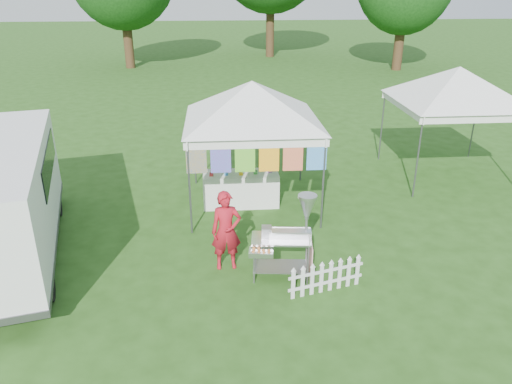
{
  "coord_description": "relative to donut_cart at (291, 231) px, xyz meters",
  "views": [
    {
      "loc": [
        -0.79,
        -7.62,
        5.12
      ],
      "look_at": [
        -0.06,
        1.65,
        1.1
      ],
      "focal_mm": 35.0,
      "sensor_mm": 36.0,
      "label": 1
    }
  ],
  "objects": [
    {
      "name": "canopy_right",
      "position": [
        5.04,
        4.83,
        2.02
      ],
      "size": [
        4.24,
        4.24,
        3.45
      ],
      "color": "#59595E",
      "rests_on": "ground"
    },
    {
      "name": "ground",
      "position": [
        -0.46,
        -0.17,
        -0.97
      ],
      "size": [
        120.0,
        120.0,
        0.0
      ],
      "primitive_type": "plane",
      "color": "#244915",
      "rests_on": "ground"
    },
    {
      "name": "picket_fence",
      "position": [
        0.56,
        -0.5,
        -0.68
      ],
      "size": [
        1.39,
        0.42,
        0.56
      ],
      "rotation": [
        0.0,
        0.0,
        0.28
      ],
      "color": "silver",
      "rests_on": "ground"
    },
    {
      "name": "vendor",
      "position": [
        -1.15,
        0.46,
        -0.19
      ],
      "size": [
        0.59,
        0.42,
        1.55
      ],
      "primitive_type": "imported",
      "rotation": [
        0.0,
        0.0,
        0.08
      ],
      "color": "#AC1522",
      "rests_on": "ground"
    },
    {
      "name": "canopy_main",
      "position": [
        -0.46,
        3.32,
        2.02
      ],
      "size": [
        4.24,
        4.24,
        3.45
      ],
      "color": "#59595E",
      "rests_on": "ground"
    },
    {
      "name": "donut_cart",
      "position": [
        0.0,
        0.0,
        0.0
      ],
      "size": [
        1.25,
        0.77,
        1.64
      ],
      "rotation": [
        0.0,
        0.0,
        -0.11
      ],
      "color": "gray",
      "rests_on": "ground"
    },
    {
      "name": "display_table",
      "position": [
        -0.73,
        3.3,
        -0.56
      ],
      "size": [
        1.8,
        0.7,
        0.81
      ],
      "primitive_type": "cube",
      "color": "white",
      "rests_on": "ground"
    }
  ]
}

